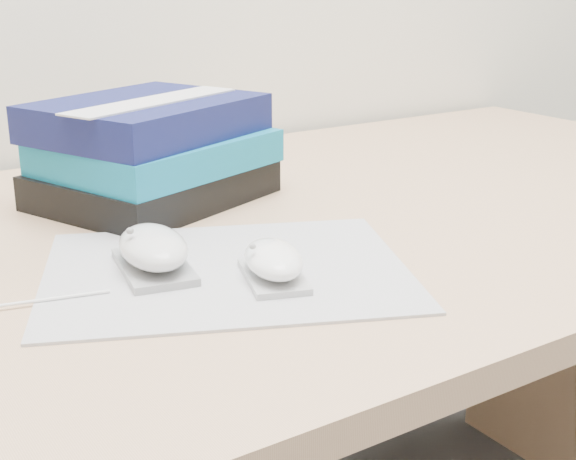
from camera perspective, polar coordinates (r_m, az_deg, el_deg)
desk at (r=1.08m, az=-2.79°, el=-10.08°), size 1.60×0.80×0.73m
mousepad at (r=0.77m, az=-4.41°, el=-2.87°), size 0.42×0.38×0.00m
mouse_rear at (r=0.77m, az=-9.56°, el=-1.44°), size 0.08×0.12×0.05m
mouse_front at (r=0.74m, az=-1.04°, el=-2.30°), size 0.08×0.11×0.04m
book_stack at (r=1.00m, az=-9.64°, el=5.53°), size 0.32×0.29×0.13m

